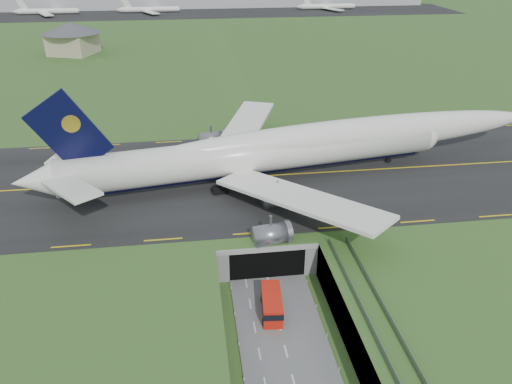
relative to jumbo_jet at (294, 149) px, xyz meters
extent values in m
plane|color=#365F26|center=(-8.87, -32.56, -11.86)|extent=(900.00, 900.00, 0.00)
cube|color=gray|center=(-8.87, -32.56, -8.86)|extent=(800.00, 800.00, 6.00)
cube|color=slate|center=(-8.87, -40.06, -11.76)|extent=(12.00, 75.00, 0.20)
cube|color=black|center=(-8.87, 0.44, -5.77)|extent=(800.00, 44.00, 0.18)
cube|color=gray|center=(-8.87, -13.56, -6.36)|extent=(16.00, 22.00, 1.00)
cube|color=gray|center=(-15.87, -13.56, -8.86)|extent=(2.00, 22.00, 6.00)
cube|color=gray|center=(-1.87, -13.56, -8.86)|extent=(2.00, 22.00, 6.00)
cube|color=black|center=(-8.87, -18.56, -9.36)|extent=(12.00, 12.00, 5.00)
cube|color=#A8A8A3|center=(-8.87, -24.61, -6.26)|extent=(17.00, 0.50, 0.80)
cube|color=#A8A8A3|center=(2.13, -51.06, -6.06)|extent=(3.00, 53.00, 0.50)
cube|color=gray|center=(0.73, -51.06, -5.31)|extent=(0.06, 53.00, 1.00)
cube|color=gray|center=(3.53, -51.06, -5.31)|extent=(0.06, 53.00, 1.00)
cylinder|color=#A8A8A3|center=(2.13, -48.56, -9.06)|extent=(0.90, 0.90, 5.60)
cylinder|color=#A8A8A3|center=(2.13, -36.56, -9.06)|extent=(0.90, 0.90, 5.60)
cylinder|color=white|center=(-7.47, -1.23, -0.34)|extent=(72.68, 18.48, 6.83)
sphere|color=white|center=(28.32, 4.65, -0.34)|extent=(7.69, 7.69, 6.69)
cone|color=white|center=(-46.42, -7.62, -0.34)|extent=(8.42, 7.61, 6.49)
ellipsoid|color=white|center=(11.86, 1.95, 1.19)|extent=(83.66, 19.76, 7.17)
ellipsoid|color=black|center=(27.27, 4.47, 0.51)|extent=(5.20, 3.72, 2.39)
cylinder|color=black|center=(-7.47, -1.23, -3.00)|extent=(68.46, 13.99, 2.87)
cube|color=white|center=(-8.13, 15.96, -1.41)|extent=(18.28, 32.54, 2.87)
cube|color=white|center=(-41.40, 1.31, 1.26)|extent=(8.31, 12.66, 1.09)
cube|color=white|center=(-2.60, -17.72, -1.41)|extent=(26.03, 29.46, 2.87)
cube|color=white|center=(-38.81, -14.48, 1.26)|extent=(10.94, 12.25, 1.09)
cube|color=black|center=(-39.58, -6.49, 7.66)|extent=(13.49, 2.83, 15.09)
cylinder|color=gold|center=(-39.05, -6.41, 9.26)|extent=(3.07, 1.22, 2.99)
cylinder|color=slate|center=(-8.35, 8.90, -4.72)|extent=(6.04, 4.37, 3.52)
cylinder|color=slate|center=(-15.14, 19.14, -4.72)|extent=(6.04, 4.37, 3.52)
cylinder|color=slate|center=(-5.07, -11.10, -4.72)|extent=(6.04, 4.37, 3.52)
cylinder|color=slate|center=(-8.23, -22.97, -4.72)|extent=(6.04, 4.37, 3.52)
cylinder|color=black|center=(21.16, 3.47, -5.09)|extent=(1.24, 0.72, 1.17)
cube|color=black|center=(-12.21, -2.00, -4.93)|extent=(7.52, 8.40, 1.49)
cube|color=red|center=(-9.51, -32.69, -10.18)|extent=(3.42, 7.60, 2.95)
cube|color=black|center=(-9.51, -32.69, -9.59)|extent=(3.49, 7.70, 0.98)
cube|color=black|center=(-9.51, -32.69, -11.41)|extent=(3.18, 7.09, 0.49)
cylinder|color=black|center=(-11.01, -35.02, -11.31)|extent=(0.42, 0.91, 0.89)
cylinder|color=black|center=(-10.56, -30.12, -11.31)|extent=(0.42, 0.91, 0.89)
cylinder|color=black|center=(-8.46, -35.26, -11.31)|extent=(0.42, 0.91, 0.89)
cylinder|color=black|center=(-8.01, -30.36, -11.31)|extent=(0.42, 0.91, 0.89)
cube|color=tan|center=(-64.68, 124.59, -1.70)|extent=(19.99, 19.99, 8.31)
cone|color=#4C4C51|center=(-64.68, 124.59, 4.53)|extent=(29.31, 29.31, 4.16)
cube|color=black|center=(-8.87, 237.44, -5.72)|extent=(320.00, 50.00, 0.08)
cylinder|color=white|center=(-101.51, 242.44, -3.68)|extent=(34.00, 3.20, 3.20)
cylinder|color=white|center=(-40.87, 242.44, -3.68)|extent=(34.00, 3.20, 3.20)
cylinder|color=white|center=(71.66, 242.44, -3.68)|extent=(34.00, 3.20, 3.20)
camera|label=1|loc=(-19.23, -88.08, 36.82)|focal=35.00mm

